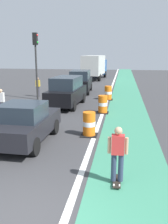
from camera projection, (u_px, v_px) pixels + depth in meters
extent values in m
plane|color=#38383A|center=(22.00, 224.00, 5.48)|extent=(100.00, 100.00, 0.00)
cube|color=#387F60|center=(127.00, 109.00, 16.64)|extent=(2.50, 80.00, 0.01)
cube|color=silver|center=(104.00, 108.00, 16.87)|extent=(0.20, 80.00, 0.01)
cube|color=black|center=(117.00, 181.00, 7.17)|extent=(0.24, 0.80, 0.02)
cylinder|color=silver|center=(114.00, 177.00, 7.44)|extent=(0.04, 0.11, 0.11)
cylinder|color=silver|center=(119.00, 177.00, 7.42)|extent=(0.04, 0.11, 0.11)
cylinder|color=silver|center=(114.00, 186.00, 6.93)|extent=(0.04, 0.11, 0.11)
cylinder|color=silver|center=(119.00, 186.00, 6.91)|extent=(0.04, 0.11, 0.11)
cylinder|color=#2D3851|center=(114.00, 167.00, 7.09)|extent=(0.15, 0.15, 0.82)
cylinder|color=#2D3851|center=(121.00, 168.00, 7.06)|extent=(0.15, 0.15, 0.82)
cube|color=red|center=(118.00, 145.00, 6.91)|extent=(0.36, 0.23, 0.56)
cylinder|color=tan|center=(109.00, 145.00, 6.95)|extent=(0.09, 0.09, 0.48)
cylinder|color=tan|center=(127.00, 146.00, 6.89)|extent=(0.09, 0.09, 0.48)
sphere|color=tan|center=(118.00, 131.00, 6.82)|extent=(0.22, 0.22, 0.22)
cube|color=black|center=(26.00, 126.00, 10.31)|extent=(1.93, 4.14, 0.72)
cube|color=#232D38|center=(22.00, 111.00, 9.91)|extent=(1.66, 1.76, 0.64)
cylinder|color=black|center=(21.00, 125.00, 11.75)|extent=(0.29, 0.69, 0.68)
cylinder|color=black|center=(54.00, 127.00, 11.47)|extent=(0.29, 0.69, 0.68)
cylinder|color=black|center=(34.00, 147.00, 9.04)|extent=(0.29, 0.69, 0.68)
cube|color=black|center=(67.00, 95.00, 17.32)|extent=(2.09, 4.70, 0.90)
cube|color=#232D38|center=(67.00, 83.00, 17.12)|extent=(1.78, 2.94, 0.80)
cylinder|color=black|center=(62.00, 97.00, 18.94)|extent=(0.32, 0.69, 0.68)
cylinder|color=black|center=(83.00, 98.00, 18.61)|extent=(0.32, 0.69, 0.68)
cylinder|color=black|center=(49.00, 105.00, 16.23)|extent=(0.32, 0.69, 0.68)
cylinder|color=black|center=(73.00, 106.00, 15.90)|extent=(0.32, 0.69, 0.68)
cube|color=black|center=(80.00, 84.00, 23.14)|extent=(2.05, 4.68, 0.90)
cube|color=#232D38|center=(80.00, 75.00, 22.94)|extent=(1.75, 2.92, 0.80)
cylinder|color=black|center=(74.00, 87.00, 24.71)|extent=(0.31, 0.69, 0.68)
cylinder|color=black|center=(90.00, 87.00, 24.53)|extent=(0.31, 0.69, 0.68)
cylinder|color=black|center=(69.00, 91.00, 21.95)|extent=(0.31, 0.69, 0.68)
cylinder|color=black|center=(88.00, 91.00, 21.78)|extent=(0.31, 0.69, 0.68)
cylinder|color=orange|center=(89.00, 130.00, 11.23)|extent=(0.56, 0.56, 0.42)
cylinder|color=white|center=(89.00, 124.00, 11.16)|extent=(0.57, 0.57, 0.21)
cylinder|color=orange|center=(89.00, 117.00, 11.08)|extent=(0.56, 0.56, 0.42)
cube|color=black|center=(89.00, 135.00, 11.29)|extent=(0.73, 0.73, 0.04)
cylinder|color=orange|center=(103.00, 109.00, 15.44)|extent=(0.56, 0.56, 0.42)
cylinder|color=white|center=(103.00, 104.00, 15.36)|extent=(0.57, 0.57, 0.21)
cylinder|color=orange|center=(103.00, 99.00, 15.29)|extent=(0.56, 0.56, 0.42)
cube|color=black|center=(103.00, 113.00, 15.49)|extent=(0.73, 0.73, 0.04)
cylinder|color=orange|center=(108.00, 97.00, 19.71)|extent=(0.56, 0.56, 0.42)
cylinder|color=white|center=(108.00, 93.00, 19.63)|extent=(0.57, 0.57, 0.21)
cylinder|color=orange|center=(108.00, 89.00, 19.56)|extent=(0.56, 0.56, 0.42)
cube|color=black|center=(108.00, 100.00, 19.76)|extent=(0.73, 0.73, 0.04)
cube|color=beige|center=(94.00, 65.00, 33.54)|extent=(2.70, 5.75, 2.50)
cube|color=#19478C|center=(98.00, 67.00, 37.29)|extent=(2.33, 2.05, 2.10)
cylinder|color=black|center=(91.00, 74.00, 37.57)|extent=(0.37, 0.98, 0.96)
cylinder|color=black|center=(105.00, 74.00, 37.12)|extent=(0.37, 0.98, 0.96)
cylinder|color=black|center=(84.00, 77.00, 32.79)|extent=(0.37, 0.98, 0.96)
cylinder|color=black|center=(99.00, 77.00, 32.34)|extent=(0.37, 0.98, 0.96)
cylinder|color=#2D2D2D|center=(37.00, 73.00, 19.41)|extent=(0.14, 0.14, 4.20)
cube|color=black|center=(35.00, 39.00, 18.82)|extent=(0.32, 0.32, 0.90)
sphere|color=red|center=(37.00, 35.00, 18.73)|extent=(0.16, 0.16, 0.16)
sphere|color=green|center=(37.00, 42.00, 18.85)|extent=(0.16, 0.16, 0.16)
cylinder|color=#33333D|center=(38.00, 92.00, 21.07)|extent=(0.20, 0.20, 0.86)
cube|color=gold|center=(38.00, 83.00, 20.91)|extent=(0.34, 0.20, 0.54)
sphere|color=#9E7051|center=(38.00, 79.00, 20.82)|extent=(0.20, 0.20, 0.20)
cylinder|color=#33333D|center=(2.00, 109.00, 14.59)|extent=(0.20, 0.20, 0.86)
cube|color=white|center=(1.00, 97.00, 14.43)|extent=(0.34, 0.20, 0.54)
sphere|color=tan|center=(1.00, 91.00, 14.34)|extent=(0.20, 0.20, 0.20)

